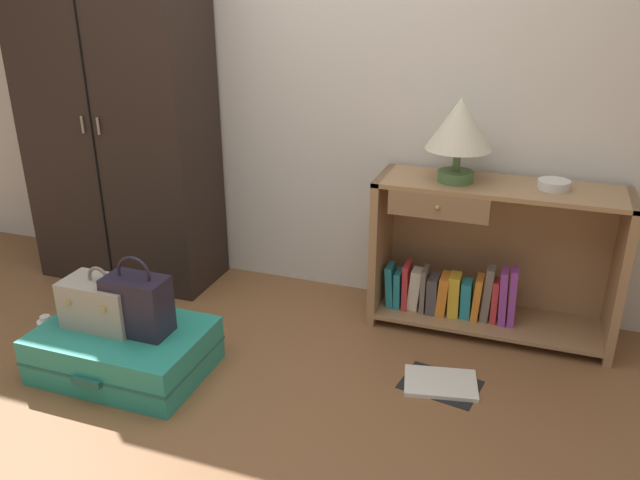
# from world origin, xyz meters

# --- Properties ---
(ground_plane) EXTENTS (9.00, 9.00, 0.00)m
(ground_plane) POSITION_xyz_m (0.00, 0.00, 0.00)
(ground_plane) COLOR brown
(back_wall) EXTENTS (6.40, 0.10, 2.60)m
(back_wall) POSITION_xyz_m (0.00, 1.50, 1.30)
(back_wall) COLOR silver
(back_wall) RESTS_ON ground_plane
(wardrobe) EXTENTS (1.03, 0.47, 1.91)m
(wardrobe) POSITION_xyz_m (-1.11, 1.20, 0.96)
(wardrobe) COLOR black
(wardrobe) RESTS_ON ground_plane
(bookshelf) EXTENTS (1.18, 0.39, 0.77)m
(bookshelf) POSITION_xyz_m (0.94, 1.25, 0.36)
(bookshelf) COLOR #A37A51
(bookshelf) RESTS_ON ground_plane
(table_lamp) EXTENTS (0.31, 0.31, 0.40)m
(table_lamp) POSITION_xyz_m (0.77, 1.22, 1.03)
(table_lamp) COLOR #4C7542
(table_lamp) RESTS_ON bookshelf
(bowl) EXTENTS (0.15, 0.15, 0.04)m
(bowl) POSITION_xyz_m (1.21, 1.25, 0.79)
(bowl) COLOR silver
(bowl) RESTS_ON bookshelf
(suitcase_large) EXTENTS (0.75, 0.53, 0.22)m
(suitcase_large) POSITION_xyz_m (-0.53, 0.29, 0.11)
(suitcase_large) COLOR teal
(suitcase_large) RESTS_ON ground_plane
(train_case) EXTENTS (0.34, 0.21, 0.29)m
(train_case) POSITION_xyz_m (-0.63, 0.31, 0.33)
(train_case) COLOR #A89E8E
(train_case) RESTS_ON suitcase_large
(handbag) EXTENTS (0.28, 0.16, 0.37)m
(handbag) POSITION_xyz_m (-0.44, 0.31, 0.35)
(handbag) COLOR #231E2D
(handbag) RESTS_ON suitcase_large
(bottle) EXTENTS (0.08, 0.08, 0.17)m
(bottle) POSITION_xyz_m (-1.00, 0.33, 0.08)
(bottle) COLOR white
(bottle) RESTS_ON ground_plane
(open_book_on_floor) EXTENTS (0.37, 0.30, 0.02)m
(open_book_on_floor) POSITION_xyz_m (0.85, 0.66, 0.01)
(open_book_on_floor) COLOR white
(open_book_on_floor) RESTS_ON ground_plane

